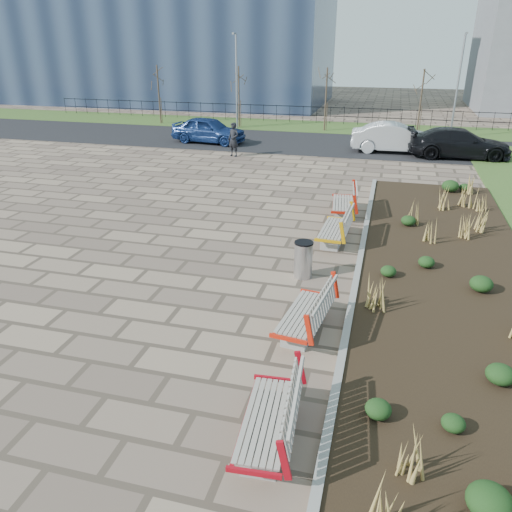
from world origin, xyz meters
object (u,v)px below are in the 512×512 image
(bench_d, at_px, (343,201))
(car_silver, at_px, (395,138))
(bench_a, at_px, (267,416))
(litter_bin, at_px, (303,260))
(lamp_east, at_px, (457,87))
(bench_b, at_px, (304,311))
(car_black, at_px, (459,143))
(pedestrian, at_px, (234,140))
(lamp_west, at_px, (237,82))
(bench_c, at_px, (334,227))
(car_blue, at_px, (209,130))

(bench_d, xyz_separation_m, car_silver, (1.66, 11.34, 0.30))
(bench_d, bearing_deg, bench_a, -95.57)
(litter_bin, height_order, lamp_east, lamp_east)
(bench_b, height_order, car_black, car_black)
(lamp_east, bearing_deg, bench_a, -100.13)
(bench_d, relative_size, litter_bin, 2.17)
(bench_d, relative_size, car_silver, 0.44)
(pedestrian, height_order, car_black, pedestrian)
(lamp_west, bearing_deg, car_black, -22.94)
(bench_a, distance_m, car_black, 22.65)
(bench_a, bearing_deg, bench_c, 85.80)
(bench_c, distance_m, car_blue, 16.64)
(car_silver, bearing_deg, car_black, -102.10)
(bench_b, distance_m, pedestrian, 17.44)
(car_silver, bearing_deg, lamp_west, 60.49)
(car_blue, bearing_deg, bench_c, -139.65)
(bench_a, bearing_deg, car_blue, 107.81)
(bench_d, height_order, litter_bin, bench_d)
(bench_c, height_order, car_black, car_black)
(pedestrian, xyz_separation_m, car_black, (11.46, 2.66, -0.11))
(bench_b, distance_m, car_silver, 19.39)
(bench_a, height_order, litter_bin, bench_a)
(bench_a, bearing_deg, bench_b, 85.80)
(bench_c, relative_size, lamp_west, 0.35)
(litter_bin, bearing_deg, bench_b, -79.72)
(bench_d, height_order, lamp_east, lamp_east)
(car_black, distance_m, lamp_west, 15.23)
(car_blue, bearing_deg, bench_d, -133.84)
(bench_a, height_order, pedestrian, pedestrian)
(bench_c, distance_m, car_silver, 14.11)
(pedestrian, xyz_separation_m, car_blue, (-2.53, 3.09, -0.11))
(bench_d, bearing_deg, bench_c, -95.57)
(bench_a, bearing_deg, pedestrian, 104.51)
(car_silver, relative_size, lamp_west, 0.79)
(bench_d, bearing_deg, car_silver, 76.12)
(bench_a, xyz_separation_m, car_blue, (-9.12, 22.55, 0.27))
(bench_d, xyz_separation_m, car_black, (4.87, 10.81, 0.27))
(litter_bin, height_order, car_silver, car_silver)
(car_blue, relative_size, car_silver, 0.93)
(litter_bin, bearing_deg, bench_d, 84.83)
(bench_c, height_order, car_silver, car_silver)
(bench_a, bearing_deg, lamp_east, 75.67)
(pedestrian, relative_size, car_silver, 0.37)
(bench_c, relative_size, car_black, 0.41)
(car_silver, relative_size, car_black, 0.91)
(bench_c, height_order, bench_d, same)
(car_blue, bearing_deg, car_black, -84.65)
(lamp_west, bearing_deg, car_silver, -26.66)
(bench_a, distance_m, lamp_east, 28.54)
(bench_a, xyz_separation_m, bench_c, (0.00, 8.63, 0.00))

